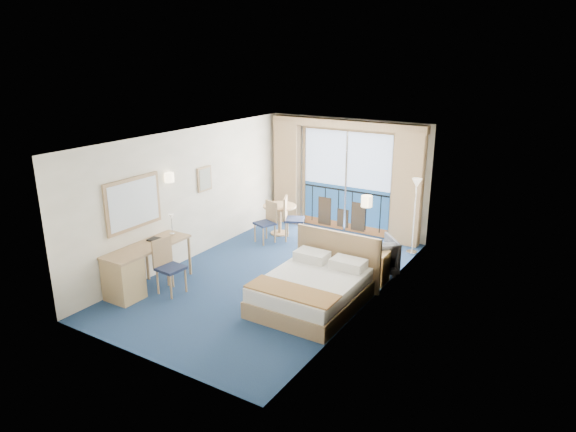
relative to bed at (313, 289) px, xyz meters
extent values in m
plane|color=navy|center=(-1.22, 0.57, -0.29)|extent=(6.50, 6.50, 0.00)
cube|color=beige|center=(-1.22, 3.83, 1.06)|extent=(4.00, 0.02, 2.70)
cube|color=beige|center=(-1.22, -2.69, 1.06)|extent=(4.00, 0.02, 2.70)
cube|color=beige|center=(-3.23, 0.57, 1.06)|extent=(0.02, 6.50, 2.70)
cube|color=beige|center=(0.79, 0.57, 1.06)|extent=(0.02, 6.50, 2.70)
cube|color=white|center=(-1.22, 0.57, 2.42)|extent=(4.00, 6.50, 0.02)
cube|color=navy|center=(-1.22, 3.79, 0.27)|extent=(2.20, 0.02, 1.08)
cube|color=silver|center=(-1.22, 3.79, 1.47)|extent=(2.20, 0.02, 1.32)
cube|color=brown|center=(-1.22, 3.79, -0.19)|extent=(2.20, 0.02, 0.20)
cube|color=black|center=(-1.22, 3.79, 0.71)|extent=(2.20, 0.02, 0.04)
cube|color=tan|center=(-1.22, 3.79, 2.17)|extent=(2.36, 0.03, 0.12)
cube|color=tan|center=(-2.37, 3.79, 0.91)|extent=(0.06, 0.03, 2.40)
cube|color=tan|center=(-0.07, 3.79, 0.91)|extent=(0.06, 0.03, 2.40)
cube|color=silver|center=(-1.22, 3.78, 0.91)|extent=(0.05, 0.02, 2.40)
cube|color=#39291A|center=(-0.87, 3.78, 0.11)|extent=(0.35, 0.02, 0.70)
cube|color=#39291A|center=(-1.77, 3.78, 0.11)|extent=(0.35, 0.02, 0.70)
cube|color=#39291A|center=(-1.27, 3.78, 0.01)|extent=(0.30, 0.02, 0.45)
cube|color=black|center=(-2.12, 3.79, 0.26)|extent=(0.02, 0.01, 0.90)
cube|color=black|center=(-1.76, 3.79, 0.26)|extent=(0.02, 0.01, 0.90)
cube|color=black|center=(-1.40, 3.79, 0.26)|extent=(0.03, 0.01, 0.90)
cube|color=black|center=(-1.04, 3.79, 0.26)|extent=(0.03, 0.01, 0.90)
cube|color=black|center=(-0.68, 3.79, 0.26)|extent=(0.02, 0.01, 0.90)
cube|color=black|center=(-0.32, 3.79, 0.26)|extent=(0.02, 0.01, 0.90)
cube|color=tan|center=(-2.77, 3.64, 0.98)|extent=(0.65, 0.22, 2.55)
cube|color=tan|center=(0.33, 3.64, 0.98)|extent=(0.65, 0.22, 2.55)
cube|color=tan|center=(-1.22, 3.67, 2.29)|extent=(3.80, 0.25, 0.18)
cube|color=tan|center=(-3.19, -0.93, 1.26)|extent=(0.04, 1.25, 0.95)
cube|color=silver|center=(-3.17, -0.93, 1.26)|extent=(0.01, 1.12, 0.82)
cube|color=tan|center=(-3.19, 1.02, 1.31)|extent=(0.03, 0.42, 0.52)
cube|color=gray|center=(-3.17, 1.02, 1.31)|extent=(0.01, 0.34, 0.44)
cylinder|color=#FFE5B2|center=(-3.16, -0.03, 1.56)|extent=(0.18, 0.18, 0.18)
cylinder|color=#FFE5B2|center=(0.72, 0.42, 1.56)|extent=(0.18, 0.18, 0.18)
cube|color=tan|center=(0.00, -0.08, -0.15)|extent=(1.53, 1.91, 0.29)
cube|color=white|center=(0.00, -0.08, 0.11)|extent=(1.47, 1.85, 0.24)
cube|color=#AE7843|center=(0.00, -0.70, 0.25)|extent=(1.51, 0.53, 0.03)
cube|color=white|center=(-0.36, 0.60, 0.32)|extent=(0.59, 0.38, 0.17)
cube|color=white|center=(0.36, 0.60, 0.32)|extent=(0.59, 0.38, 0.17)
cube|color=tan|center=(0.00, 0.92, 0.23)|extent=(1.67, 0.06, 1.05)
cube|color=tan|center=(0.54, 1.41, 0.00)|extent=(0.46, 0.43, 0.60)
cube|color=silver|center=(0.56, 1.41, 0.34)|extent=(0.18, 0.15, 0.07)
imported|color=#434A52|center=(0.36, 1.81, 0.07)|extent=(1.10, 1.10, 0.72)
cylinder|color=silver|center=(0.66, 3.21, -0.28)|extent=(0.23, 0.23, 0.03)
cylinder|color=silver|center=(0.66, 3.21, 0.48)|extent=(0.02, 0.02, 1.55)
cone|color=beige|center=(0.66, 3.21, 1.26)|extent=(0.21, 0.21, 0.19)
cube|color=tan|center=(-2.91, -0.95, 0.49)|extent=(0.59, 1.72, 0.04)
cube|color=tan|center=(-2.91, -1.54, 0.09)|extent=(0.56, 0.52, 0.76)
cylinder|color=tan|center=(-3.17, -0.74, 0.09)|extent=(0.05, 0.05, 0.76)
cylinder|color=tan|center=(-2.65, -0.74, 0.09)|extent=(0.05, 0.05, 0.76)
cylinder|color=tan|center=(-3.17, -0.15, 0.09)|extent=(0.05, 0.05, 0.76)
cylinder|color=tan|center=(-2.65, -0.15, 0.09)|extent=(0.05, 0.05, 0.76)
cube|color=#1E2846|center=(-2.37, -0.93, 0.18)|extent=(0.46, 0.46, 0.05)
cube|color=tan|center=(-2.57, -0.92, 0.45)|extent=(0.07, 0.43, 0.51)
cylinder|color=tan|center=(-2.21, -1.12, -0.07)|extent=(0.04, 0.04, 0.46)
cylinder|color=tan|center=(-2.18, -0.78, -0.07)|extent=(0.04, 0.04, 0.46)
cylinder|color=tan|center=(-2.56, -1.09, -0.07)|extent=(0.04, 0.04, 0.46)
cylinder|color=tan|center=(-2.53, -0.75, -0.07)|extent=(0.04, 0.04, 0.46)
cube|color=black|center=(-2.97, -0.67, 0.52)|extent=(0.31, 0.25, 0.03)
cylinder|color=silver|center=(-2.92, -0.29, 0.54)|extent=(0.11, 0.11, 0.02)
cylinder|color=silver|center=(-2.92, -0.29, 0.71)|extent=(0.01, 0.01, 0.35)
cone|color=beige|center=(-2.92, -0.29, 0.88)|extent=(0.10, 0.10, 0.09)
cylinder|color=tan|center=(-2.42, 2.75, 0.39)|extent=(0.78, 0.78, 0.04)
cylinder|color=tan|center=(-2.42, 2.75, 0.05)|extent=(0.08, 0.08, 0.69)
cylinder|color=tan|center=(-2.42, 2.75, -0.28)|extent=(0.43, 0.43, 0.03)
cube|color=#1E2846|center=(-1.92, 2.58, 0.19)|extent=(0.58, 0.58, 0.05)
cube|color=tan|center=(-2.10, 2.49, 0.46)|extent=(0.22, 0.41, 0.52)
cylinder|color=tan|center=(-1.68, 2.50, -0.06)|extent=(0.04, 0.04, 0.47)
cylinder|color=tan|center=(-1.83, 2.82, -0.06)|extent=(0.04, 0.04, 0.47)
cylinder|color=tan|center=(-2.00, 2.35, -0.06)|extent=(0.04, 0.04, 0.47)
cylinder|color=tan|center=(-2.15, 2.67, -0.06)|extent=(0.04, 0.04, 0.47)
cube|color=#1E2846|center=(-2.40, 2.09, 0.15)|extent=(0.51, 0.51, 0.05)
cube|color=tan|center=(-2.34, 2.27, 0.40)|extent=(0.39, 0.17, 0.48)
cylinder|color=tan|center=(-2.61, 1.99, -0.08)|extent=(0.03, 0.03, 0.43)
cylinder|color=tan|center=(-2.30, 1.88, -0.08)|extent=(0.03, 0.03, 0.43)
cylinder|color=tan|center=(-2.50, 2.30, -0.08)|extent=(0.03, 0.03, 0.43)
cylinder|color=tan|center=(-2.19, 2.19, -0.08)|extent=(0.03, 0.03, 0.43)
camera|label=1|loc=(3.79, -6.98, 3.84)|focal=32.00mm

